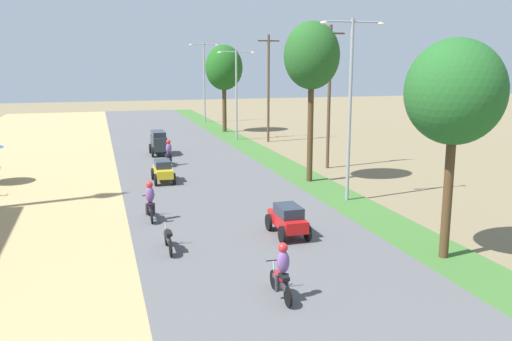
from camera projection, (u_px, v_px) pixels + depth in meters
median_tree_nearest at (455, 93)px, 17.43m from camera, size 3.20×3.20×7.27m
median_tree_second at (312, 57)px, 28.91m from camera, size 2.98×2.98×8.62m
median_tree_third at (224, 68)px, 50.35m from camera, size 3.45×3.45×8.01m
streetlamp_near at (350, 99)px, 25.19m from camera, size 3.16×0.20×8.41m
streetlamp_mid at (236, 88)px, 45.50m from camera, size 3.16×0.20×7.44m
streetlamp_far at (204, 77)px, 58.69m from camera, size 3.16×0.20×8.44m
utility_pole_near at (329, 95)px, 33.34m from camera, size 1.80×0.20×8.72m
utility_pole_far at (268, 87)px, 44.45m from camera, size 1.80×0.20×8.68m
car_sedan_red at (288, 219)px, 20.59m from camera, size 1.10×2.26×1.19m
car_sedan_yellow at (163, 170)px, 29.79m from camera, size 1.10×2.26×1.19m
car_van_charcoal at (159, 142)px, 38.41m from camera, size 1.19×2.41×1.67m
motorbike_foreground_rider at (281, 272)px, 15.08m from camera, size 0.54×1.80×1.66m
motorbike_ahead_second at (168, 237)px, 18.99m from camera, size 0.54×1.80×0.94m
motorbike_ahead_third at (150, 202)px, 22.62m from camera, size 0.54×1.80×1.66m
motorbike_ahead_fourth at (169, 153)px, 34.56m from camera, size 0.54×1.80×1.66m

